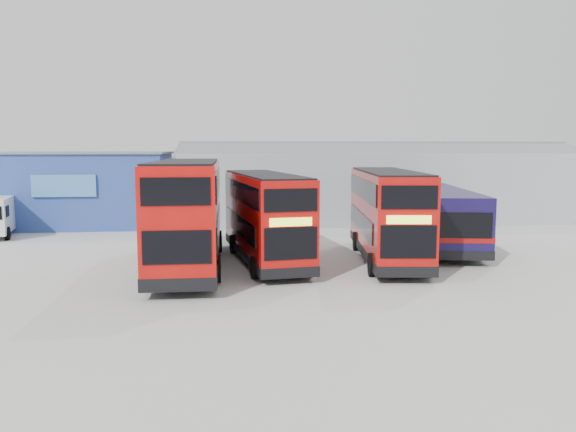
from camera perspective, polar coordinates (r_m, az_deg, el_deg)
The scene contains 7 objects.
ground_plane at distance 23.73m, azimuth 2.99°, elevation -6.11°, with size 120.00×120.00×0.00m, color #A9A9A4.
office_block at distance 42.19m, azimuth -20.30°, elevation 2.69°, with size 12.30×8.32×5.12m.
maintenance_shed at distance 44.49m, azimuth 9.12°, elevation 3.25°, with size 30.50×12.00×5.89m.
double_decker_left at distance 25.28m, azimuth -10.16°, elevation 0.08°, with size 2.94×11.38×4.80m.
double_decker_centre at distance 26.35m, azimuth -2.37°, elevation -0.23°, with size 3.71×10.08×4.17m.
double_decker_right at distance 27.12m, azimuth 10.02°, elevation 0.01°, with size 3.62×10.37×4.30m.
single_decker_blue at distance 31.80m, azimuth 15.17°, elevation -0.19°, with size 4.65×11.84×3.14m.
Camera 1 is at (-3.71, -22.83, 5.30)m, focal length 35.00 mm.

